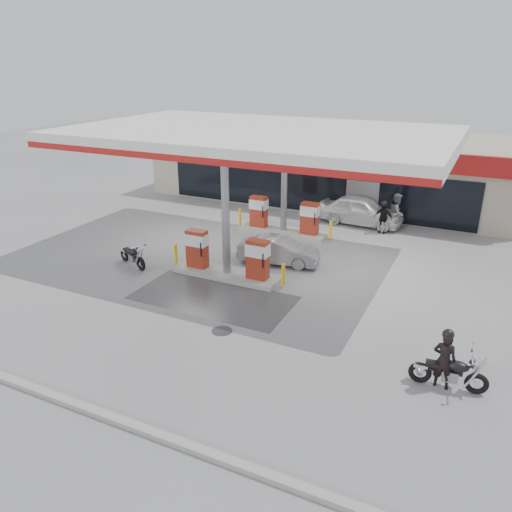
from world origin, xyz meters
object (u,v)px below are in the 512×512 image
at_px(main_motorcycle, 450,373).
at_px(biker_main, 444,360).
at_px(parked_motorcycle, 133,256).
at_px(parked_car_left, 208,181).
at_px(attendant, 397,213).
at_px(hatchback_silver, 279,251).
at_px(pump_island_far, 284,220).
at_px(sedan_white, 361,211).
at_px(biker_walking, 383,218).
at_px(pump_island_near, 227,260).

height_order(main_motorcycle, biker_main, biker_main).
relative_size(biker_main, parked_motorcycle, 0.89).
height_order(parked_motorcycle, parked_car_left, parked_car_left).
bearing_deg(attendant, hatchback_silver, 150.34).
height_order(pump_island_far, attendant, attendant).
xyz_separation_m(main_motorcycle, biker_main, (-0.19, -0.02, 0.36)).
bearing_deg(pump_island_far, hatchback_silver, -70.34).
xyz_separation_m(sedan_white, attendant, (1.93, -0.40, 0.24)).
xyz_separation_m(parked_motorcycle, parked_car_left, (-3.88, 12.81, 0.19)).
bearing_deg(parked_motorcycle, attendant, 67.80).
height_order(biker_main, hatchback_silver, biker_main).
relative_size(parked_motorcycle, attendant, 0.94).
bearing_deg(attendant, sedan_white, 78.26).
distance_m(attendant, parked_car_left, 13.54).
relative_size(parked_motorcycle, hatchback_silver, 0.53).
bearing_deg(sedan_white, pump_island_far, 138.92).
xyz_separation_m(sedan_white, biker_walking, (1.36, -0.92, 0.03)).
height_order(biker_main, biker_walking, biker_main).
distance_m(hatchback_silver, parked_car_left, 13.58).
bearing_deg(pump_island_near, biker_walking, 61.32).
relative_size(hatchback_silver, biker_walking, 2.22).
xyz_separation_m(pump_island_far, hatchback_silver, (1.36, -3.80, -0.13)).
relative_size(biker_main, hatchback_silver, 0.48).
bearing_deg(parked_car_left, sedan_white, -128.73).
height_order(hatchback_silver, parked_car_left, parked_car_left).
relative_size(pump_island_near, biker_main, 3.07).
bearing_deg(pump_island_near, biker_main, -24.39).
bearing_deg(biker_walking, hatchback_silver, -119.69).
bearing_deg(hatchback_silver, sedan_white, -23.85).
relative_size(pump_island_far, main_motorcycle, 2.47).
bearing_deg(main_motorcycle, hatchback_silver, 136.13).
distance_m(attendant, hatchback_silver, 7.60).
xyz_separation_m(main_motorcycle, attendant, (-3.94, 12.79, 0.53)).
bearing_deg(biker_walking, main_motorcycle, -71.94).
relative_size(pump_island_far, parked_car_left, 1.16).
height_order(sedan_white, parked_car_left, sedan_white).
bearing_deg(attendant, parked_car_left, 76.27).
distance_m(pump_island_near, parked_car_left, 14.44).
relative_size(pump_island_far, hatchback_silver, 1.46).
relative_size(hatchback_silver, parked_car_left, 0.79).
bearing_deg(attendant, parked_motorcycle, 136.00).
bearing_deg(parked_car_left, parked_motorcycle, 172.14).
relative_size(main_motorcycle, parked_motorcycle, 1.11).
bearing_deg(parked_car_left, biker_walking, -131.19).
height_order(pump_island_near, pump_island_far, same).
distance_m(pump_island_far, sedan_white, 4.51).
height_order(pump_island_near, parked_car_left, pump_island_near).
distance_m(main_motorcycle, biker_walking, 13.08).
height_order(pump_island_far, biker_main, pump_island_far).
height_order(pump_island_far, sedan_white, pump_island_far).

